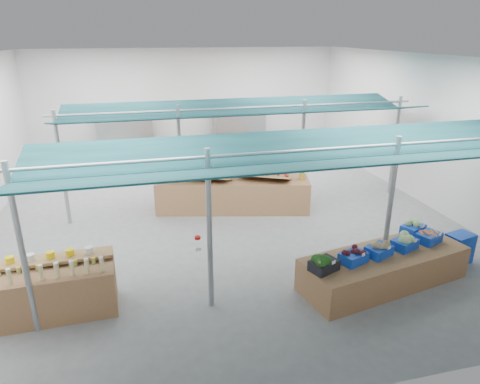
{
  "coord_description": "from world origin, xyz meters",
  "views": [
    {
      "loc": [
        -2.09,
        -10.64,
        4.76
      ],
      "look_at": [
        0.14,
        -1.6,
        1.27
      ],
      "focal_mm": 32.0,
      "sensor_mm": 36.0,
      "label": 1
    }
  ],
  "objects": [
    {
      "name": "pole_ribbon",
      "position": [
        -1.13,
        -3.38,
        1.08
      ],
      "size": [
        0.12,
        0.12,
        0.28
      ],
      "color": "#B90E0C",
      "rests_on": "pole_grid"
    },
    {
      "name": "hall",
      "position": [
        0.0,
        1.44,
        2.65
      ],
      "size": [
        13.0,
        13.0,
        13.0
      ],
      "color": "silver",
      "rests_on": "ground"
    },
    {
      "name": "crate_cabbage",
      "position": [
        2.95,
        -4.0,
        0.83
      ],
      "size": [
        0.6,
        0.52,
        0.35
      ],
      "rotation": [
        0.0,
        0.0,
        0.4
      ],
      "color": "#103BB0",
      "rests_on": "veg_counter"
    },
    {
      "name": "crate_broccoli",
      "position": [
        1.03,
        -4.38,
        0.83
      ],
      "size": [
        0.6,
        0.52,
        0.35
      ],
      "rotation": [
        0.0,
        0.0,
        0.4
      ],
      "color": "black",
      "rests_on": "veg_counter"
    },
    {
      "name": "crate_extra",
      "position": [
        3.52,
        -3.44,
        0.82
      ],
      "size": [
        0.6,
        0.53,
        0.32
      ],
      "rotation": [
        0.0,
        0.0,
        0.45
      ],
      "color": "#103BB0",
      "rests_on": "veg_counter"
    },
    {
      "name": "apple_heap_yellow",
      "position": [
        -0.59,
        0.49,
        1.07
      ],
      "size": [
        2.01,
        1.5,
        0.27
      ],
      "rotation": [
        0.0,
        0.0,
        -0.48
      ],
      "color": "#997247",
      "rests_on": "fruit_counter"
    },
    {
      "name": "fruit_counter",
      "position": [
        0.41,
        0.35,
        0.45
      ],
      "size": [
        4.36,
        1.98,
        0.91
      ],
      "primitive_type": "cube",
      "rotation": [
        0.0,
        0.0,
        -0.24
      ],
      "color": "brown",
      "rests_on": "floor"
    },
    {
      "name": "sparrow",
      "position": [
        0.9,
        -4.53,
        0.92
      ],
      "size": [
        0.12,
        0.09,
        0.11
      ],
      "rotation": [
        0.0,
        0.0,
        0.4
      ],
      "color": "brown",
      "rests_on": "crate_broccoli"
    },
    {
      "name": "apple_heap_red",
      "position": [
        1.22,
        0.05,
        1.07
      ],
      "size": [
        1.65,
        1.31,
        0.27
      ],
      "rotation": [
        0.0,
        0.0,
        -0.48
      ],
      "color": "#997247",
      "rests_on": "fruit_counter"
    },
    {
      "name": "pole_grid",
      "position": [
        0.75,
        -1.75,
        1.81
      ],
      "size": [
        10.0,
        4.6,
        3.0
      ],
      "color": "gray",
      "rests_on": "floor"
    },
    {
      "name": "far_counter",
      "position": [
        0.31,
        4.33,
        0.42
      ],
      "size": [
        4.69,
        1.27,
        0.83
      ],
      "primitive_type": "cube",
      "rotation": [
        0.0,
        0.0,
        0.08
      ],
      "color": "brown",
      "rests_on": "floor"
    },
    {
      "name": "back_shelving_right",
      "position": [
        2.0,
        6.0,
        1.0
      ],
      "size": [
        2.0,
        0.5,
        2.0
      ],
      "primitive_type": "cube",
      "color": "#B23F33",
      "rests_on": "floor"
    },
    {
      "name": "pineapple",
      "position": [
        2.25,
        -0.2,
        1.09
      ],
      "size": [
        0.14,
        0.14,
        0.39
      ],
      "rotation": [
        0.0,
        0.0,
        -0.48
      ],
      "color": "#8C6019",
      "rests_on": "fruit_counter"
    },
    {
      "name": "veg_counter",
      "position": [
        2.48,
        -4.09,
        0.34
      ],
      "size": [
        3.61,
        1.81,
        0.67
      ],
      "primitive_type": "cube",
      "rotation": [
        0.0,
        0.0,
        0.2
      ],
      "color": "brown",
      "rests_on": "floor"
    },
    {
      "name": "crate_stack",
      "position": [
        4.53,
        -3.73,
        0.34
      ],
      "size": [
        0.63,
        0.51,
        0.67
      ],
      "primitive_type": "cube",
      "rotation": [
        0.0,
        0.0,
        0.23
      ],
      "color": "#103BB0",
      "rests_on": "floor"
    },
    {
      "name": "bottle_shelf",
      "position": [
        -3.67,
        -3.53,
        0.47
      ],
      "size": [
        2.0,
        1.24,
        1.16
      ],
      "rotation": [
        0.0,
        0.0,
        0.04
      ],
      "color": "brown",
      "rests_on": "floor"
    },
    {
      "name": "vendor_right",
      "position": [
        1.01,
        1.45,
        0.85
      ],
      "size": [
        0.95,
        0.82,
        1.69
      ],
      "primitive_type": "imported",
      "rotation": [
        0.0,
        0.0,
        2.9
      ],
      "color": "#B31630",
      "rests_on": "floor"
    },
    {
      "name": "awnings",
      "position": [
        0.75,
        -1.75,
        2.78
      ],
      "size": [
        9.5,
        7.08,
        0.3
      ],
      "color": "black",
      "rests_on": "pole_grid"
    },
    {
      "name": "back_shelving_left",
      "position": [
        -2.5,
        6.0,
        1.0
      ],
      "size": [
        2.0,
        0.5,
        2.0
      ],
      "primitive_type": "cube",
      "color": "#B23F33",
      "rests_on": "floor"
    },
    {
      "name": "crate_beets",
      "position": [
        1.68,
        -4.25,
        0.8
      ],
      "size": [
        0.6,
        0.52,
        0.29
      ],
      "rotation": [
        0.0,
        0.0,
        0.4
      ],
      "color": "#103BB0",
      "rests_on": "veg_counter"
    },
    {
      "name": "crate_celeriac",
      "position": [
        2.29,
        -4.13,
        0.82
      ],
      "size": [
        0.6,
        0.52,
        0.31
      ],
      "rotation": [
        0.0,
        0.0,
        0.4
      ],
      "color": "#103BB0",
      "rests_on": "veg_counter"
    },
    {
      "name": "floor",
      "position": [
        0.0,
        0.0,
        0.0
      ],
      "size": [
        13.0,
        13.0,
        0.0
      ],
      "primitive_type": "plane",
      "color": "slate",
      "rests_on": "ground"
    },
    {
      "name": "vendor_left",
      "position": [
        -0.79,
        1.45,
        0.85
      ],
      "size": [
        0.7,
        0.54,
        1.69
      ],
      "primitive_type": "imported",
      "rotation": [
        0.0,
        0.0,
        2.9
      ],
      "color": "#1936A4",
      "rests_on": "floor"
    },
    {
      "name": "crate_carrots",
      "position": [
        3.61,
        -3.86,
        0.78
      ],
      "size": [
        0.6,
        0.52,
        0.29
      ],
      "rotation": [
        0.0,
        0.0,
        0.4
      ],
      "color": "#103BB0",
      "rests_on": "veg_counter"
    }
  ]
}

